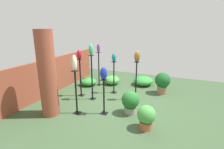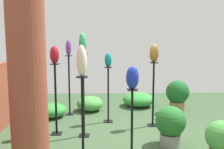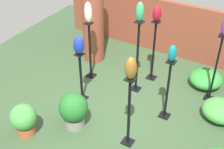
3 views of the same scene
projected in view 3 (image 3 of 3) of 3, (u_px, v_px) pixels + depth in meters
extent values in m
plane|color=#385133|center=(113.00, 114.00, 6.07)|extent=(8.00, 8.00, 0.00)
cube|color=brown|center=(169.00, 28.00, 7.58)|extent=(5.60, 0.12, 1.37)
cylinder|color=brown|center=(93.00, 11.00, 7.04)|extent=(0.49, 0.49, 2.49)
cube|color=black|center=(164.00, 115.00, 6.03)|extent=(0.20, 0.20, 0.01)
cube|color=black|center=(168.00, 90.00, 5.68)|extent=(0.04, 0.04, 1.25)
cube|color=black|center=(171.00, 62.00, 5.32)|extent=(0.16, 0.16, 0.02)
cube|color=black|center=(82.00, 98.00, 6.47)|extent=(0.20, 0.20, 0.01)
cube|color=black|center=(81.00, 77.00, 6.16)|extent=(0.04, 0.04, 1.08)
cube|color=black|center=(79.00, 54.00, 5.86)|extent=(0.16, 0.16, 0.02)
cube|color=black|center=(209.00, 98.00, 6.46)|extent=(0.20, 0.20, 0.01)
cube|color=black|center=(215.00, 69.00, 6.04)|extent=(0.04, 0.04, 1.47)
cube|color=black|center=(223.00, 36.00, 5.62)|extent=(0.16, 0.16, 0.02)
cube|color=black|center=(128.00, 142.00, 5.48)|extent=(0.20, 0.20, 0.01)
cube|color=black|center=(129.00, 113.00, 5.09)|extent=(0.04, 0.04, 1.38)
cube|color=black|center=(130.00, 79.00, 4.69)|extent=(0.16, 0.16, 0.02)
cube|color=black|center=(91.00, 76.00, 7.13)|extent=(0.20, 0.20, 0.01)
cube|color=black|center=(90.00, 51.00, 6.75)|extent=(0.04, 0.04, 1.33)
cube|color=black|center=(89.00, 23.00, 6.37)|extent=(0.16, 0.16, 0.02)
cube|color=black|center=(151.00, 77.00, 7.07)|extent=(0.20, 0.20, 0.01)
cube|color=black|center=(154.00, 51.00, 6.67)|extent=(0.04, 0.04, 1.40)
cube|color=black|center=(156.00, 22.00, 6.27)|extent=(0.16, 0.16, 0.02)
cube|color=black|center=(136.00, 89.00, 6.73)|extent=(0.20, 0.20, 0.01)
cube|color=black|center=(137.00, 58.00, 6.27)|extent=(0.04, 0.04, 1.59)
cube|color=black|center=(139.00, 22.00, 5.82)|extent=(0.16, 0.16, 0.02)
ellipsoid|color=#0F727A|center=(172.00, 54.00, 5.23)|extent=(0.15, 0.16, 0.32)
ellipsoid|color=#192D9E|center=(79.00, 45.00, 5.75)|extent=(0.21, 0.21, 0.37)
ellipsoid|color=brown|center=(131.00, 68.00, 4.58)|extent=(0.18, 0.19, 0.38)
ellipsoid|color=beige|center=(88.00, 13.00, 6.24)|extent=(0.17, 0.15, 0.46)
ellipsoid|color=maroon|center=(157.00, 14.00, 6.17)|extent=(0.18, 0.18, 0.34)
ellipsoid|color=#2D9356|center=(140.00, 12.00, 5.70)|extent=(0.16, 0.14, 0.39)
cylinder|color=gray|center=(75.00, 121.00, 5.77)|extent=(0.37, 0.37, 0.21)
sphere|color=#236B28|center=(73.00, 107.00, 5.58)|extent=(0.54, 0.54, 0.54)
cylinder|color=#B25B38|center=(26.00, 129.00, 5.60)|extent=(0.33, 0.33, 0.20)
sphere|color=#479942|center=(23.00, 117.00, 5.43)|extent=(0.48, 0.48, 0.48)
ellipsoid|color=#479942|center=(221.00, 111.00, 5.88)|extent=(0.71, 0.68, 0.38)
ellipsoid|color=#338C38|center=(206.00, 79.00, 6.75)|extent=(0.71, 0.74, 0.34)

